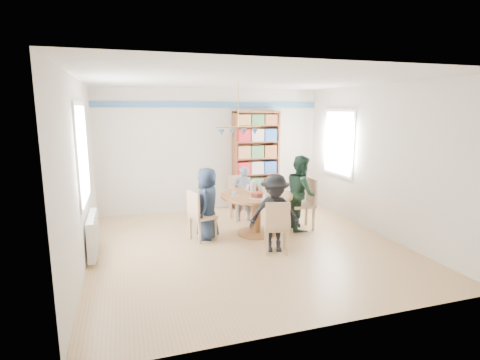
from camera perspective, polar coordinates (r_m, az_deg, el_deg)
name	(u,v)px	position (r m, az deg, el deg)	size (l,w,h in m)	color
ground	(247,246)	(6.37, 1.09, -9.97)	(5.00, 5.00, 0.00)	tan
room_shell	(218,143)	(6.75, -3.31, 5.58)	(5.00, 5.00, 5.00)	white
radiator	(93,234)	(6.27, -21.50, -7.70)	(0.12, 1.00, 0.60)	silver
dining_table	(257,204)	(6.79, 2.53, -3.74)	(1.30, 1.30, 0.75)	#9A5C32
chair_left	(199,213)	(6.49, -6.30, -5.09)	(0.50, 0.50, 0.89)	tan
chair_right	(306,201)	(7.23, 9.98, -3.17)	(0.46, 0.46, 0.97)	tan
chair_far	(239,195)	(7.76, -0.08, -2.33)	(0.43, 0.43, 0.90)	tan
chair_near	(277,225)	(5.92, 5.63, -6.81)	(0.47, 0.47, 0.86)	tan
person_left	(207,203)	(6.57, -5.01, -3.58)	(0.62, 0.40, 1.26)	#1A2539
person_right	(301,193)	(7.13, 9.30, -1.92)	(0.69, 0.54, 1.42)	#193224
person_far	(243,193)	(7.60, 0.50, -2.07)	(0.41, 0.27, 1.13)	gray
person_near	(275,213)	(5.98, 5.34, -5.07)	(0.81, 0.47, 1.26)	black
bookshelf	(256,161)	(8.58, 2.43, 2.92)	(1.05, 0.32, 2.21)	brown
tableware	(255,191)	(6.75, 2.30, -1.62)	(1.04, 1.04, 0.27)	white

